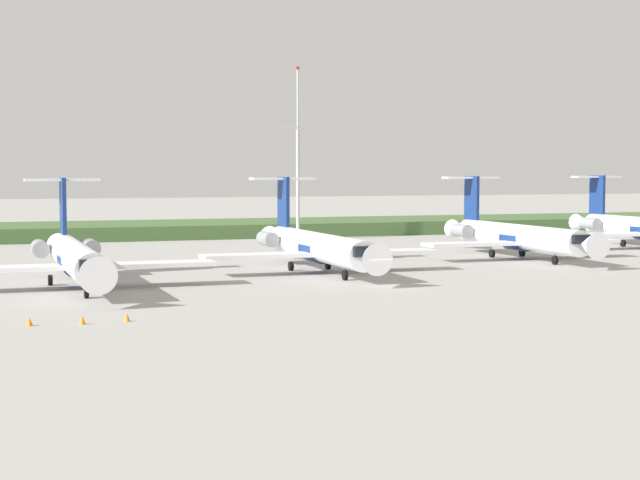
% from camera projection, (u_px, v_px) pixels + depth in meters
% --- Properties ---
extents(ground_plane, '(500.00, 500.00, 0.00)m').
position_uv_depth(ground_plane, '(275.00, 258.00, 112.97)').
color(ground_plane, '#9E9B96').
extents(grass_berm, '(320.00, 20.00, 1.99)m').
position_uv_depth(grass_berm, '(195.00, 229.00, 152.09)').
color(grass_berm, '#426033').
rests_on(grass_berm, ground).
extents(regional_jet_second, '(22.81, 31.00, 9.00)m').
position_uv_depth(regional_jet_second, '(75.00, 257.00, 85.20)').
color(regional_jet_second, white).
rests_on(regional_jet_second, ground).
extents(regional_jet_third, '(22.81, 31.00, 9.00)m').
position_uv_depth(regional_jet_third, '(316.00, 245.00, 97.91)').
color(regional_jet_third, white).
rests_on(regional_jet_third, ground).
extents(regional_jet_fourth, '(22.81, 31.00, 9.00)m').
position_uv_depth(regional_jet_fourth, '(516.00, 235.00, 112.81)').
color(regional_jet_fourth, white).
rests_on(regional_jet_fourth, ground).
extents(antenna_mast, '(4.40, 0.50, 24.01)m').
position_uv_depth(antenna_mast, '(298.00, 168.00, 142.24)').
color(antenna_mast, '#B2B2B7').
rests_on(antenna_mast, ground).
extents(safety_cone_front_marker, '(0.44, 0.44, 0.55)m').
position_uv_depth(safety_cone_front_marker, '(29.00, 322.00, 63.98)').
color(safety_cone_front_marker, orange).
rests_on(safety_cone_front_marker, ground).
extents(safety_cone_mid_marker, '(0.44, 0.44, 0.55)m').
position_uv_depth(safety_cone_mid_marker, '(82.00, 320.00, 64.64)').
color(safety_cone_mid_marker, orange).
rests_on(safety_cone_mid_marker, ground).
extents(safety_cone_rear_marker, '(0.44, 0.44, 0.55)m').
position_uv_depth(safety_cone_rear_marker, '(127.00, 317.00, 65.86)').
color(safety_cone_rear_marker, orange).
rests_on(safety_cone_rear_marker, ground).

